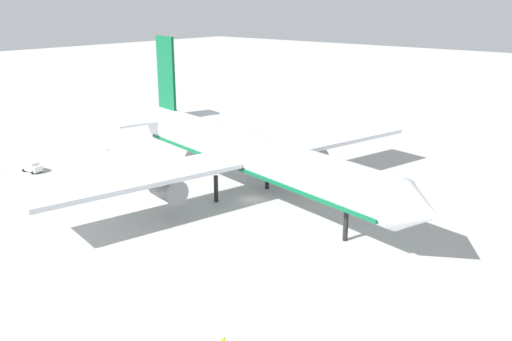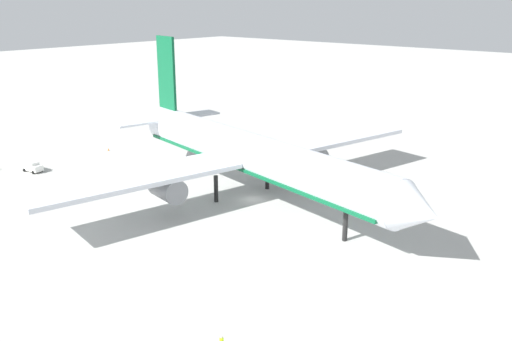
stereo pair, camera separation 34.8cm
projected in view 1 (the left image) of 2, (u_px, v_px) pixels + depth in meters
name	position (u px, v px, depth m)	size (l,w,h in m)	color
ground_plane	(253.00, 200.00, 91.83)	(600.00, 600.00, 0.00)	#B2B2AD
airliner	(248.00, 154.00, 90.59)	(70.46, 71.53, 24.88)	silver
service_van	(32.00, 167.00, 106.32)	(4.40, 2.45, 1.97)	white
baggage_cart_1	(188.00, 130.00, 138.00)	(2.47, 3.17, 1.18)	#26598C
traffic_cone_1	(108.00, 150.00, 121.36)	(0.36, 0.36, 0.55)	orange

